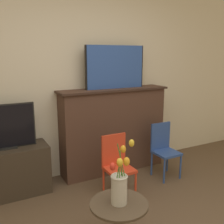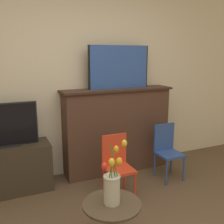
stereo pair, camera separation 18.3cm
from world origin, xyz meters
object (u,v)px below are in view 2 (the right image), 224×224
(painting, at_px, (119,67))
(tv_monitor, at_px, (6,126))
(chair_red, at_px, (117,163))
(vase_tulips, at_px, (112,184))
(chair_blue, at_px, (167,148))

(painting, relative_size, tv_monitor, 1.22)
(painting, distance_m, chair_red, 1.25)
(tv_monitor, bearing_deg, chair_red, -27.69)
(tv_monitor, height_order, vase_tulips, tv_monitor)
(painting, bearing_deg, chair_blue, -46.04)
(tv_monitor, relative_size, vase_tulips, 1.33)
(chair_red, bearing_deg, tv_monitor, 152.31)
(tv_monitor, xyz_separation_m, chair_blue, (1.90, -0.43, -0.41))
(chair_blue, relative_size, vase_tulips, 1.35)
(painting, relative_size, vase_tulips, 1.62)
(tv_monitor, bearing_deg, vase_tulips, -62.56)
(tv_monitor, bearing_deg, chair_blue, -12.70)
(chair_blue, xyz_separation_m, vase_tulips, (-1.19, -0.93, 0.20))
(chair_red, bearing_deg, vase_tulips, -117.40)
(chair_red, bearing_deg, chair_blue, 11.09)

